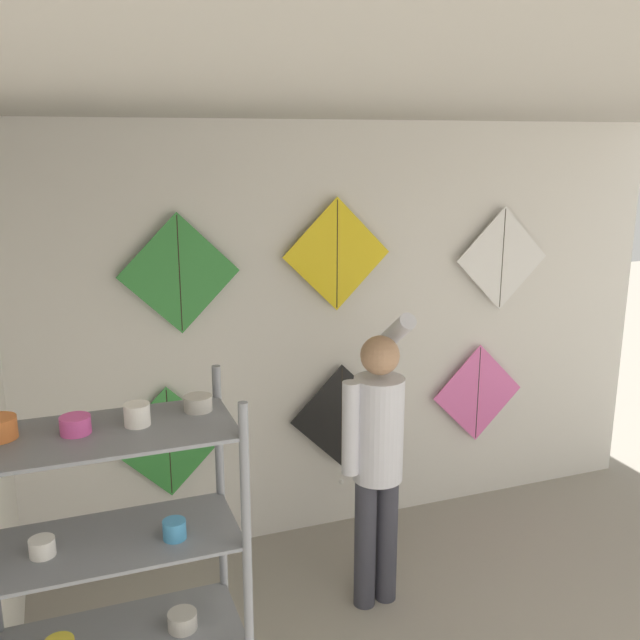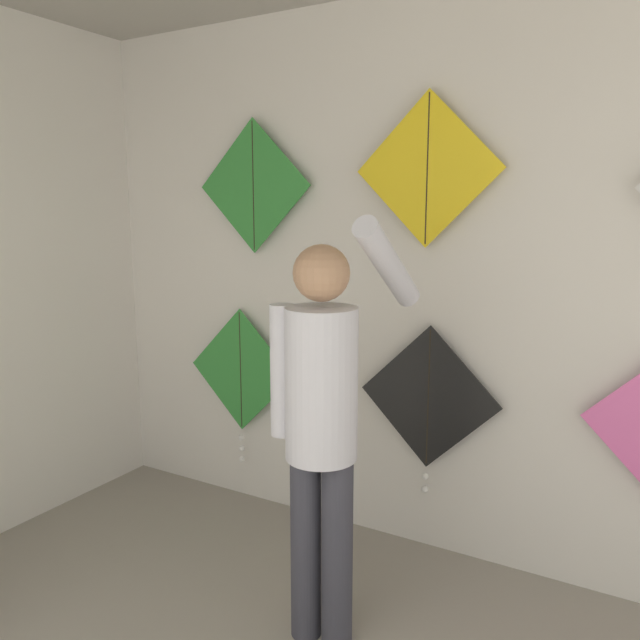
% 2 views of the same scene
% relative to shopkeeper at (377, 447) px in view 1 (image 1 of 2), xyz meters
% --- Properties ---
extents(back_panel, '(4.94, 0.06, 2.80)m').
position_rel_shopkeeper_xyz_m(back_panel, '(0.10, 0.94, 0.41)').
color(back_panel, silver).
rests_on(back_panel, ground).
extents(ceiling_slab, '(4.94, 4.69, 0.04)m').
position_rel_shopkeeper_xyz_m(ceiling_slab, '(0.10, -1.03, 1.83)').
color(ceiling_slab, '#A8A399').
extents(shopkeeper, '(0.44, 0.62, 1.75)m').
position_rel_shopkeeper_xyz_m(shopkeeper, '(0.00, 0.00, 0.00)').
color(shopkeeper, '#383842').
rests_on(shopkeeper, ground).
extents(kite_0, '(0.74, 0.04, 0.95)m').
position_rel_shopkeeper_xyz_m(kite_0, '(-1.05, 0.85, -0.19)').
color(kite_0, '#338C38').
extents(kite_1, '(0.74, 0.04, 0.88)m').
position_rel_shopkeeper_xyz_m(kite_1, '(0.13, 0.85, -0.17)').
color(kite_1, black).
extents(kite_2, '(0.74, 0.01, 0.74)m').
position_rel_shopkeeper_xyz_m(kite_2, '(1.21, 0.85, -0.12)').
color(kite_2, pink).
extents(kite_3, '(0.74, 0.01, 0.74)m').
position_rel_shopkeeper_xyz_m(kite_3, '(-0.93, 0.85, 0.91)').
color(kite_3, '#338C38').
extents(kite_4, '(0.74, 0.01, 0.74)m').
position_rel_shopkeeper_xyz_m(kite_4, '(0.09, 0.85, 0.97)').
color(kite_4, yellow).
extents(kite_5, '(0.74, 0.01, 0.74)m').
position_rel_shopkeeper_xyz_m(kite_5, '(1.35, 0.85, 0.87)').
color(kite_5, white).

